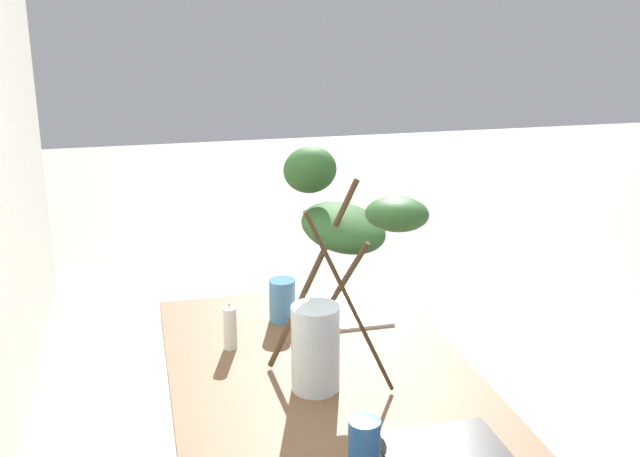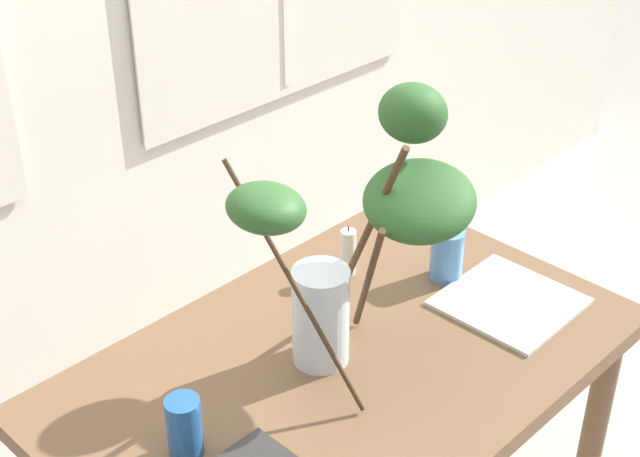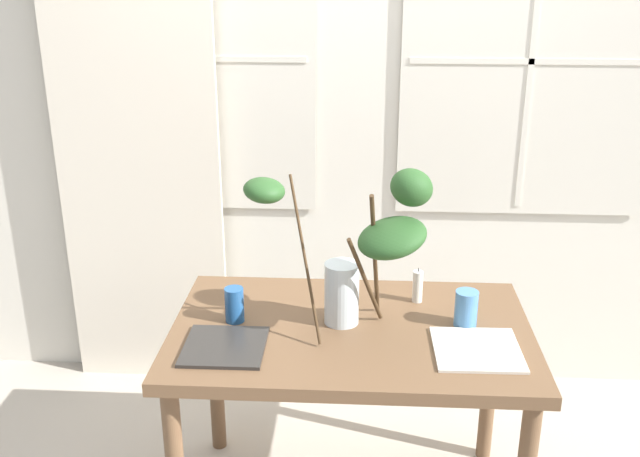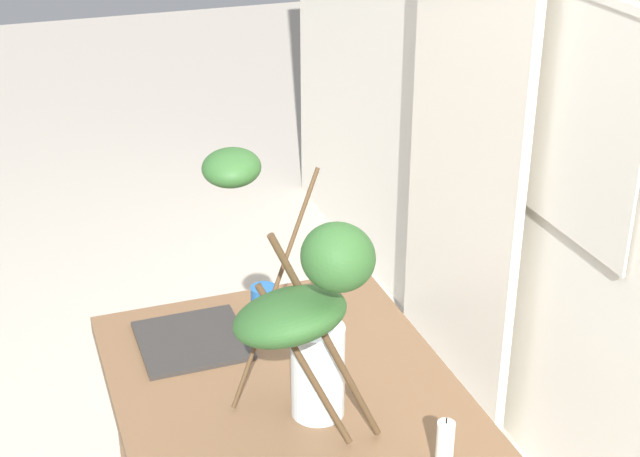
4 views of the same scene
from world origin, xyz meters
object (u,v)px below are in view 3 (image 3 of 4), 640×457
Objects in this scene: drinking_glass_blue_left at (234,305)px; plate_square_left at (225,346)px; plate_square_right at (477,349)px; pillar_candle at (418,286)px; vase_with_branches at (365,245)px; dining_table at (351,351)px; drinking_glass_blue_right at (466,309)px.

drinking_glass_blue_left is 0.19m from plate_square_left.
plate_square_right is 0.38m from pillar_candle.
plate_square_left is 0.79m from plate_square_right.
vase_with_branches is at bearing -5.93° from drinking_glass_blue_left.
dining_table is 0.41m from drinking_glass_blue_right.
drinking_glass_blue_right is 0.46× the size of plate_square_right.
drinking_glass_blue_left is at bearing -163.50° from pillar_candle.
dining_table is at bearing -137.96° from pillar_candle.
pillar_candle is at bearing 50.17° from vase_with_branches.
plate_square_right is (0.02, -0.17, -0.06)m from drinking_glass_blue_right.
vase_with_branches is 4.93× the size of pillar_candle.
plate_square_left is at bearing -158.01° from dining_table.
drinking_glass_blue_right is at bearing 1.06° from drinking_glass_blue_left.
drinking_glass_blue_right is at bearing 9.87° from vase_with_branches.
drinking_glass_blue_left is at bearing 176.64° from dining_table.
drinking_glass_blue_left is 0.94× the size of pillar_candle.
drinking_glass_blue_left is 0.81m from plate_square_right.
plate_square_left is (-0.44, -0.14, -0.30)m from vase_with_branches.
drinking_glass_blue_left is 0.97× the size of drinking_glass_blue_right.
dining_table is 0.42m from drinking_glass_blue_left.
plate_square_right is at bearing 2.17° from plate_square_left.
drinking_glass_blue_right is (0.34, 0.06, -0.24)m from vase_with_branches.
pillar_candle is (-0.17, 0.34, 0.05)m from plate_square_right.
drinking_glass_blue_left is 0.65m from pillar_candle.
drinking_glass_blue_left reaches higher than plate_square_right.
dining_table is 9.33× the size of pillar_candle.
drinking_glass_blue_right is (0.78, 0.01, 0.00)m from drinking_glass_blue_left.
drinking_glass_blue_right is at bearing -48.93° from pillar_candle.
drinking_glass_blue_left is at bearing 169.03° from plate_square_right.
vase_with_branches reaches higher than drinking_glass_blue_left.
pillar_candle reaches higher than dining_table.
drinking_glass_blue_right is 0.18m from plate_square_right.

